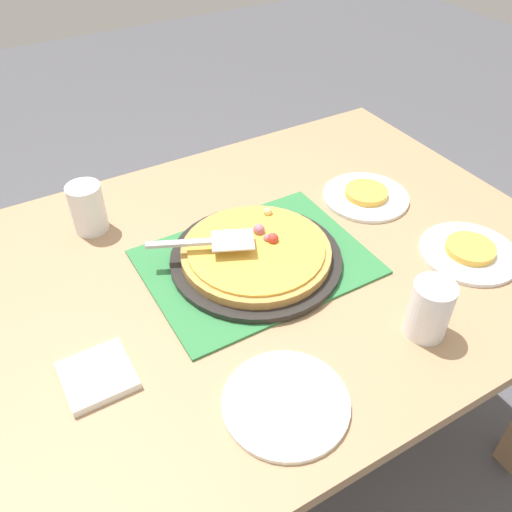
% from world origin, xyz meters
% --- Properties ---
extents(ground_plane, '(8.00, 8.00, 0.00)m').
position_xyz_m(ground_plane, '(0.00, 0.00, 0.00)').
color(ground_plane, '#4C4C51').
extents(dining_table, '(1.40, 1.00, 0.75)m').
position_xyz_m(dining_table, '(0.00, 0.00, 0.64)').
color(dining_table, '#9E7A56').
rests_on(dining_table, ground_plane).
extents(placemat, '(0.48, 0.36, 0.01)m').
position_xyz_m(placemat, '(0.00, 0.00, 0.75)').
color(placemat, '#2D753D').
rests_on(placemat, dining_table).
extents(pizza_pan, '(0.38, 0.38, 0.01)m').
position_xyz_m(pizza_pan, '(0.00, 0.00, 0.76)').
color(pizza_pan, black).
rests_on(pizza_pan, placemat).
extents(pizza, '(0.33, 0.33, 0.05)m').
position_xyz_m(pizza, '(0.00, 0.00, 0.78)').
color(pizza, '#B78442').
rests_on(pizza, pizza_pan).
extents(plate_near_left, '(0.22, 0.22, 0.01)m').
position_xyz_m(plate_near_left, '(0.43, -0.22, 0.76)').
color(plate_near_left, white).
rests_on(plate_near_left, dining_table).
extents(plate_far_right, '(0.22, 0.22, 0.01)m').
position_xyz_m(plate_far_right, '(0.37, 0.08, 0.76)').
color(plate_far_right, white).
rests_on(plate_far_right, dining_table).
extents(plate_side, '(0.22, 0.22, 0.01)m').
position_xyz_m(plate_side, '(-0.14, -0.34, 0.76)').
color(plate_side, white).
rests_on(plate_side, dining_table).
extents(served_slice_left, '(0.11, 0.11, 0.02)m').
position_xyz_m(served_slice_left, '(0.43, -0.22, 0.77)').
color(served_slice_left, gold).
rests_on(served_slice_left, plate_near_left).
extents(served_slice_right, '(0.11, 0.11, 0.02)m').
position_xyz_m(served_slice_right, '(0.37, 0.08, 0.77)').
color(served_slice_right, gold).
rests_on(served_slice_right, plate_far_right).
extents(cup_near, '(0.08, 0.08, 0.12)m').
position_xyz_m(cup_near, '(0.18, -0.34, 0.81)').
color(cup_near, white).
rests_on(cup_near, dining_table).
extents(cup_far, '(0.08, 0.08, 0.12)m').
position_xyz_m(cup_far, '(-0.28, 0.31, 0.81)').
color(cup_far, white).
rests_on(cup_far, dining_table).
extents(pizza_server, '(0.23, 0.14, 0.01)m').
position_xyz_m(pizza_server, '(-0.09, 0.04, 0.82)').
color(pizza_server, silver).
rests_on(pizza_server, pizza).
extents(napkin_stack, '(0.12, 0.12, 0.02)m').
position_xyz_m(napkin_stack, '(-0.40, -0.13, 0.76)').
color(napkin_stack, white).
rests_on(napkin_stack, dining_table).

